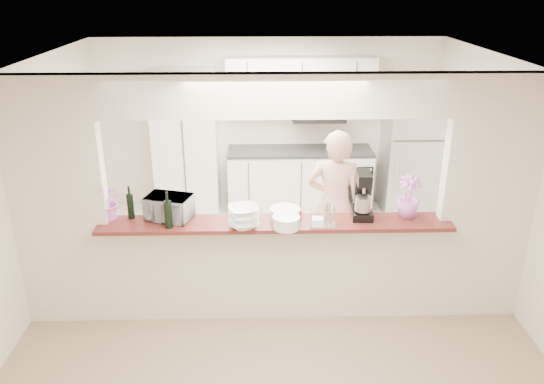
{
  "coord_description": "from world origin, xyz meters",
  "views": [
    {
      "loc": [
        -0.15,
        -4.66,
        3.28
      ],
      "look_at": [
        -0.02,
        0.3,
        1.26
      ],
      "focal_mm": 35.0,
      "sensor_mm": 36.0,
      "label": 1
    }
  ],
  "objects_px": {
    "stand_mixer": "(362,196)",
    "toaster_oven": "(169,207)",
    "person": "(335,206)",
    "refrigerator": "(409,156)"
  },
  "relations": [
    {
      "from": "stand_mixer",
      "to": "toaster_oven",
      "type": "bearing_deg",
      "value": -179.52
    },
    {
      "from": "toaster_oven",
      "to": "stand_mixer",
      "type": "height_order",
      "value": "stand_mixer"
    },
    {
      "from": "toaster_oven",
      "to": "stand_mixer",
      "type": "distance_m",
      "value": 1.88
    },
    {
      "from": "person",
      "to": "stand_mixer",
      "type": "bearing_deg",
      "value": 114.25
    },
    {
      "from": "refrigerator",
      "to": "stand_mixer",
      "type": "distance_m",
      "value": 2.88
    },
    {
      "from": "toaster_oven",
      "to": "person",
      "type": "distance_m",
      "value": 1.91
    },
    {
      "from": "refrigerator",
      "to": "person",
      "type": "distance_m",
      "value": 2.29
    },
    {
      "from": "refrigerator",
      "to": "toaster_oven",
      "type": "relative_size",
      "value": 3.98
    },
    {
      "from": "refrigerator",
      "to": "stand_mixer",
      "type": "relative_size",
      "value": 3.67
    },
    {
      "from": "stand_mixer",
      "to": "refrigerator",
      "type": "bearing_deg",
      "value": 65.11
    }
  ]
}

